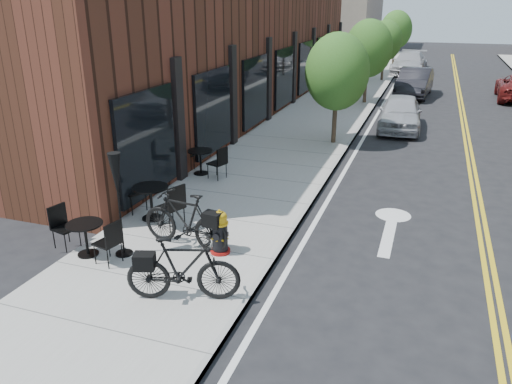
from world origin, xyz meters
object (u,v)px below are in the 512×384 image
at_px(bicycle_left, 185,220).
at_px(bistro_set_c, 200,158).
at_px(fire_hydrant, 220,232).
at_px(parked_car_c, 409,63).
at_px(bistro_set_a, 86,234).
at_px(bistro_set_b, 151,198).
at_px(patio_umbrella, 117,183).
at_px(parked_car_a, 400,113).
at_px(bicycle_right, 183,269).
at_px(parked_car_b, 415,82).

bearing_deg(bicycle_left, bistro_set_c, -151.50).
xyz_separation_m(fire_hydrant, parked_car_c, (1.93, 29.44, 0.20)).
relative_size(bicycle_left, bistro_set_a, 1.18).
xyz_separation_m(bistro_set_b, patio_umbrella, (0.36, -1.73, 1.00)).
relative_size(parked_car_a, parked_car_c, 0.77).
height_order(bicycle_right, bistro_set_a, bicycle_right).
bearing_deg(fire_hydrant, patio_umbrella, -157.53).
height_order(fire_hydrant, parked_car_b, parked_car_b).
bearing_deg(bicycle_left, parked_car_b, 177.33).
distance_m(parked_car_a, parked_car_c, 17.12).
bearing_deg(parked_car_a, bistro_set_b, -114.99).
relative_size(bicycle_right, bistro_set_b, 0.99).
bearing_deg(parked_car_b, bicycle_right, -92.46).
distance_m(fire_hydrant, bistro_set_b, 2.38).
bearing_deg(patio_umbrella, fire_hydrant, 21.77).
distance_m(bistro_set_c, patio_umbrella, 5.20).
bearing_deg(bicycle_left, parked_car_c, -178.14).
xyz_separation_m(bicycle_left, bicycle_right, (0.86, -1.76, -0.02)).
bearing_deg(bicycle_right, bistro_set_a, 54.72).
bearing_deg(bistro_set_a, fire_hydrant, 34.33).
bearing_deg(bicycle_right, bistro_set_c, 4.67).
relative_size(fire_hydrant, bicycle_left, 0.46).
relative_size(bicycle_left, bistro_set_c, 1.14).
relative_size(bistro_set_a, bistro_set_c, 0.96).
distance_m(bistro_set_b, bistro_set_c, 3.33).
bearing_deg(bistro_set_b, bistro_set_c, 118.30).
relative_size(bistro_set_b, bistro_set_c, 1.11).
bearing_deg(bicycle_left, bicycle_right, 33.20).
bearing_deg(fire_hydrant, parked_car_a, 78.91).
distance_m(fire_hydrant, parked_car_c, 29.51).
height_order(bicycle_left, bistro_set_c, bicycle_left).
height_order(bicycle_right, parked_car_c, parked_car_c).
bearing_deg(bistro_set_c, parked_car_c, 98.01).
relative_size(fire_hydrant, bistro_set_b, 0.48).
xyz_separation_m(bistro_set_b, parked_car_c, (4.09, 28.43, 0.12)).
bearing_deg(bistro_set_c, parked_car_a, 75.72).
distance_m(bistro_set_a, bistro_set_b, 2.01).
relative_size(bistro_set_a, bistro_set_b, 0.87).
bearing_deg(bistro_set_b, bistro_set_a, -76.07).
distance_m(bicycle_right, patio_umbrella, 2.35).
relative_size(patio_umbrella, parked_car_c, 0.40).
relative_size(bicycle_right, parked_car_a, 0.48).
height_order(patio_umbrella, parked_car_c, patio_umbrella).
bearing_deg(parked_car_c, bicycle_left, -91.35).
relative_size(bicycle_right, parked_car_b, 0.43).
height_order(fire_hydrant, bistro_set_a, fire_hydrant).
distance_m(bicycle_right, bistro_set_c, 6.61).
xyz_separation_m(bicycle_left, patio_umbrella, (-1.02, -0.72, 0.92)).
bearing_deg(parked_car_c, parked_car_b, -81.09).
xyz_separation_m(bistro_set_a, parked_car_c, (4.40, 30.41, 0.19)).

